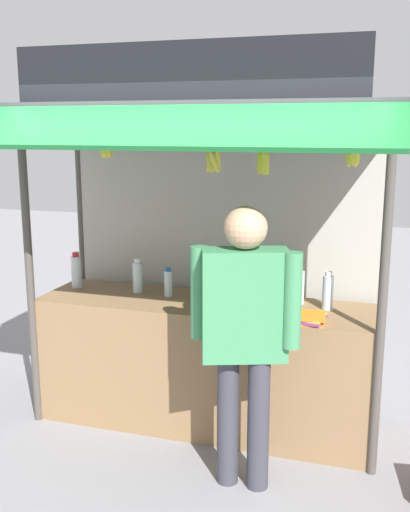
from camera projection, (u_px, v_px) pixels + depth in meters
The scene contains 15 objects.
ground_plane at pixel (205, 421), 4.61m from camera, with size 20.00×20.00×0.00m, color gray.
stall_counter at pixel (205, 363), 4.51m from camera, with size 2.51×0.68×0.96m, color olive.
stall_structure at pixel (210, 206), 4.36m from camera, with size 2.71×1.54×2.74m.
water_bottle_rear_center at pixel (168, 283), 4.54m from camera, with size 0.06×0.06×0.23m.
water_bottle_front_right at pixel (138, 277), 4.65m from camera, with size 0.08×0.08×0.27m.
water_bottle_back_left at pixel (328, 292), 4.21m from camera, with size 0.08×0.08×0.28m.
water_bottle_left at pixel (299, 286), 4.35m from camera, with size 0.08×0.08×0.28m.
water_bottle_right at pixel (76, 271), 4.79m from camera, with size 0.08×0.08×0.29m.
magazine_stack_mid_right at pixel (312, 318), 3.96m from camera, with size 0.20×0.27×0.05m.
magazine_stack_mid_left at pixel (275, 312), 4.11m from camera, with size 0.27×0.28×0.04m.
banana_bunch_inner_left at pixel (353, 154), 3.46m from camera, with size 0.11×0.10×0.26m.
banana_bunch_rightmost at pixel (106, 147), 3.91m from camera, with size 0.10×0.10×0.23m.
banana_bunch_inner_right at pixel (264, 162), 3.62m from camera, with size 0.09×0.10×0.32m.
banana_bunch_leftmost at pixel (214, 160), 3.71m from camera, with size 0.12×0.12×0.31m.
vendor_person at pixel (244, 323), 3.58m from camera, with size 0.68×0.37×1.78m.
Camera 1 is at (1.26, -4.04, 2.23)m, focal length 41.82 mm.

